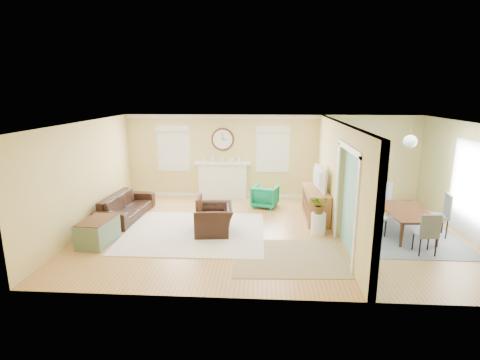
# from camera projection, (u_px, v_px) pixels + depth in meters

# --- Properties ---
(floor) EXTENTS (9.00, 9.00, 0.00)m
(floor) POSITION_uv_depth(u_px,v_px,m) (272.00, 232.00, 8.97)
(floor) COLOR #A97245
(floor) RESTS_ON ground
(wall_back) EXTENTS (9.00, 0.02, 2.60)m
(wall_back) POSITION_uv_depth(u_px,v_px,m) (271.00, 157.00, 11.59)
(wall_back) COLOR #DABF6C
(wall_back) RESTS_ON ground
(wall_front) EXTENTS (9.00, 0.02, 2.60)m
(wall_front) POSITION_uv_depth(u_px,v_px,m) (279.00, 224.00, 5.76)
(wall_front) COLOR #DABF6C
(wall_front) RESTS_ON ground
(wall_left) EXTENTS (0.02, 6.00, 2.60)m
(wall_left) POSITION_uv_depth(u_px,v_px,m) (85.00, 177.00, 8.94)
(wall_left) COLOR #DABF6C
(wall_left) RESTS_ON ground
(wall_right) EXTENTS (0.02, 6.00, 2.60)m
(wall_right) POSITION_uv_depth(u_px,v_px,m) (474.00, 182.00, 8.40)
(wall_right) COLOR #DABF6C
(wall_right) RESTS_ON ground
(ceiling) EXTENTS (9.00, 6.00, 0.02)m
(ceiling) POSITION_uv_depth(u_px,v_px,m) (275.00, 123.00, 8.37)
(ceiling) COLOR white
(ceiling) RESTS_ON wall_back
(partition) EXTENTS (0.17, 6.00, 2.60)m
(partition) POSITION_uv_depth(u_px,v_px,m) (337.00, 175.00, 8.84)
(partition) COLOR #DABF6C
(partition) RESTS_ON ground
(fireplace) EXTENTS (1.70, 0.30, 1.17)m
(fireplace) POSITION_uv_depth(u_px,v_px,m) (223.00, 179.00, 11.72)
(fireplace) COLOR white
(fireplace) RESTS_ON ground
(wall_clock) EXTENTS (0.70, 0.07, 0.70)m
(wall_clock) POSITION_uv_depth(u_px,v_px,m) (223.00, 139.00, 11.52)
(wall_clock) COLOR #4F2B18
(wall_clock) RESTS_ON wall_back
(window_left) EXTENTS (1.05, 0.13, 1.42)m
(window_left) POSITION_uv_depth(u_px,v_px,m) (173.00, 145.00, 11.64)
(window_left) COLOR white
(window_left) RESTS_ON wall_back
(window_right) EXTENTS (1.05, 0.13, 1.42)m
(window_right) POSITION_uv_depth(u_px,v_px,m) (273.00, 146.00, 11.45)
(window_right) COLOR white
(window_right) RESTS_ON wall_back
(french_doors) EXTENTS (0.06, 1.70, 2.20)m
(french_doors) POSITION_uv_depth(u_px,v_px,m) (471.00, 191.00, 8.45)
(french_doors) COLOR white
(french_doors) RESTS_ON ground
(pendant) EXTENTS (0.30, 0.30, 0.55)m
(pendant) POSITION_uv_depth(u_px,v_px,m) (410.00, 142.00, 8.28)
(pendant) COLOR gold
(pendant) RESTS_ON ceiling
(rug_cream) EXTENTS (3.34, 2.90, 0.02)m
(rug_cream) POSITION_uv_depth(u_px,v_px,m) (194.00, 232.00, 8.94)
(rug_cream) COLOR beige
(rug_cream) RESTS_ON floor
(rug_jute) EXTENTS (2.30, 1.92, 0.01)m
(rug_jute) POSITION_uv_depth(u_px,v_px,m) (288.00, 257.00, 7.59)
(rug_jute) COLOR tan
(rug_jute) RESTS_ON floor
(rug_grey) EXTENTS (2.28, 2.85, 0.01)m
(rug_grey) POSITION_uv_depth(u_px,v_px,m) (405.00, 234.00, 8.83)
(rug_grey) COLOR slate
(rug_grey) RESTS_ON floor
(sofa) EXTENTS (0.97, 2.19, 0.63)m
(sofa) POSITION_uv_depth(u_px,v_px,m) (126.00, 206.00, 9.95)
(sofa) COLOR black
(sofa) RESTS_ON floor
(eames_chair) EXTENTS (1.01, 1.13, 0.67)m
(eames_chair) POSITION_uv_depth(u_px,v_px,m) (214.00, 219.00, 8.86)
(eames_chair) COLOR black
(eames_chair) RESTS_ON floor
(green_chair) EXTENTS (0.85, 0.87, 0.64)m
(green_chair) POSITION_uv_depth(u_px,v_px,m) (265.00, 196.00, 10.87)
(green_chair) COLOR #007155
(green_chair) RESTS_ON floor
(trunk) EXTENTS (0.68, 1.02, 0.56)m
(trunk) POSITION_uv_depth(u_px,v_px,m) (98.00, 232.00, 8.22)
(trunk) COLOR slate
(trunk) RESTS_ON floor
(credenza) EXTENTS (0.55, 1.61, 0.80)m
(credenza) POSITION_uv_depth(u_px,v_px,m) (316.00, 204.00, 9.83)
(credenza) COLOR olive
(credenza) RESTS_ON floor
(tv) EXTENTS (0.25, 1.06, 0.61)m
(tv) POSITION_uv_depth(u_px,v_px,m) (316.00, 178.00, 9.67)
(tv) COLOR black
(tv) RESTS_ON credenza
(garden_stool) EXTENTS (0.34, 0.34, 0.51)m
(garden_stool) POSITION_uv_depth(u_px,v_px,m) (318.00, 224.00, 8.80)
(garden_stool) COLOR white
(garden_stool) RESTS_ON floor
(potted_plant) EXTENTS (0.53, 0.51, 0.45)m
(potted_plant) POSITION_uv_depth(u_px,v_px,m) (319.00, 204.00, 8.69)
(potted_plant) COLOR #337F33
(potted_plant) RESTS_ON garden_stool
(dining_table) EXTENTS (1.04, 1.75, 0.60)m
(dining_table) POSITION_uv_depth(u_px,v_px,m) (406.00, 222.00, 8.76)
(dining_table) COLOR #4F2B18
(dining_table) RESTS_ON floor
(dining_chair_n) EXTENTS (0.51, 0.51, 0.96)m
(dining_chair_n) POSITION_uv_depth(u_px,v_px,m) (388.00, 198.00, 9.82)
(dining_chair_n) COLOR slate
(dining_chair_n) RESTS_ON floor
(dining_chair_s) EXTENTS (0.41, 0.41, 0.90)m
(dining_chair_s) POSITION_uv_depth(u_px,v_px,m) (426.00, 230.00, 7.66)
(dining_chair_s) COLOR slate
(dining_chair_s) RESTS_ON floor
(dining_chair_w) EXTENTS (0.44, 0.44, 0.93)m
(dining_chair_w) POSITION_uv_depth(u_px,v_px,m) (377.00, 212.00, 8.71)
(dining_chair_w) COLOR white
(dining_chair_w) RESTS_ON floor
(dining_chair_e) EXTENTS (0.53, 0.53, 1.02)m
(dining_chair_e) POSITION_uv_depth(u_px,v_px,m) (438.00, 211.00, 8.61)
(dining_chair_e) COLOR slate
(dining_chair_e) RESTS_ON floor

